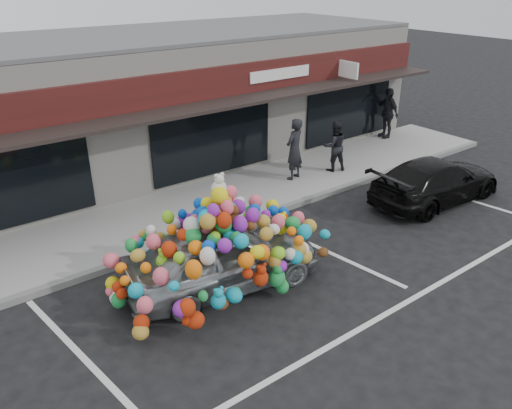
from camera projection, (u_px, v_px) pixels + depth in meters
ground at (235, 296)px, 10.42m from camera, size 90.00×90.00×0.00m
shop_building at (80, 111)px, 15.60m from camera, size 24.00×7.20×4.31m
sidewalk at (150, 222)px, 13.28m from camera, size 26.00×3.00×0.15m
kerb at (177, 245)px, 12.20m from camera, size 26.00×0.18×0.16m
parking_stripe_left at (80, 355)px, 8.83m from camera, size 0.73×4.37×0.01m
parking_stripe_mid at (325, 251)px, 12.08m from camera, size 0.73×4.37×0.01m
parking_stripe_right at (455, 196)px, 15.01m from camera, size 0.73×4.37×0.01m
lane_line at (385, 315)px, 9.84m from camera, size 14.00×0.12×0.01m
toy_car at (222, 250)px, 10.40m from camera, size 3.03×4.70×2.60m
black_sedan at (436, 180)px, 14.43m from camera, size 1.97×4.48×1.28m
pedestrian_a at (294, 149)px, 15.46m from camera, size 0.81×0.65×1.94m
pedestrian_b at (334, 146)px, 16.17m from camera, size 0.98×0.89×1.66m
pedestrian_c at (387, 113)px, 19.35m from camera, size 1.20×0.68×1.93m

